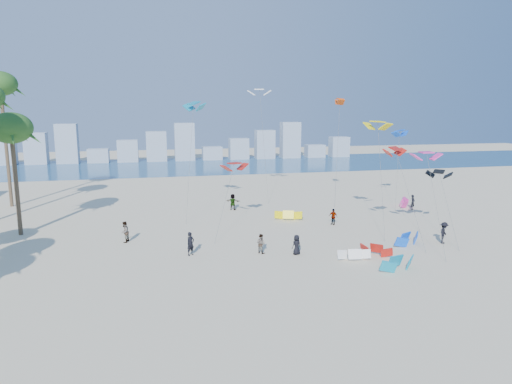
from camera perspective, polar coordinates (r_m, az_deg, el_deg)
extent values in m
plane|color=beige|center=(26.47, 1.35, -16.17)|extent=(220.00, 220.00, 0.00)
plane|color=navy|center=(95.86, -9.17, 3.20)|extent=(220.00, 220.00, 0.00)
imported|color=black|center=(37.95, -8.09, -6.35)|extent=(0.84, 0.78, 1.93)
imported|color=gray|center=(38.16, 0.59, -6.38)|extent=(0.98, 1.00, 1.63)
imported|color=black|center=(37.94, 5.04, -6.51)|extent=(0.94, 0.78, 1.65)
imported|color=gray|center=(47.91, 9.50, -3.02)|extent=(0.92, 1.00, 1.65)
imported|color=black|center=(43.96, 22.20, -4.70)|extent=(1.39, 1.37, 1.92)
imported|color=gray|center=(53.99, -2.88, -1.23)|extent=(1.81, 1.37, 1.90)
imported|color=black|center=(57.01, 18.80, -1.21)|extent=(0.78, 0.72, 1.79)
imported|color=gray|center=(42.71, -15.92, -4.77)|extent=(1.01, 1.12, 1.89)
cylinder|color=#595959|center=(43.16, -3.85, -1.14)|extent=(2.87, 5.64, 6.44)
cylinder|color=#595959|center=(43.97, 15.22, 1.43)|extent=(0.85, 4.07, 10.51)
cylinder|color=#595959|center=(40.66, 21.33, -1.42)|extent=(1.30, 5.62, 8.02)
cylinder|color=#595959|center=(49.09, -8.17, 3.65)|extent=(1.45, 3.89, 12.29)
cylinder|color=#595959|center=(54.92, 10.00, 4.59)|extent=(1.55, 3.03, 12.83)
cylinder|color=#595959|center=(44.51, 22.68, -1.94)|extent=(1.63, 5.92, 5.89)
cylinder|color=#595959|center=(58.28, 0.99, 5.69)|extent=(0.43, 3.30, 14.07)
cylinder|color=#595959|center=(57.58, 17.08, 2.65)|extent=(2.49, 4.29, 9.04)
cylinder|color=#595959|center=(41.84, 18.50, -0.79)|extent=(0.44, 5.16, 8.21)
cylinder|color=brown|center=(48.08, -27.53, 1.06)|extent=(0.40, 0.40, 10.01)
ellipsoid|color=#2F5C20|center=(47.63, -28.03, 7.00)|extent=(3.80, 3.80, 2.85)
cylinder|color=brown|center=(62.45, -28.48, 4.98)|extent=(0.40, 0.40, 14.55)
ellipsoid|color=#2F5C20|center=(62.34, -29.07, 11.63)|extent=(3.80, 3.80, 2.85)
cube|color=#9EADBF|center=(109.56, -28.65, 4.21)|extent=(4.40, 3.00, 4.80)
cube|color=#9EADBF|center=(107.95, -25.52, 4.88)|extent=(4.40, 3.00, 6.60)
cube|color=#9EADBF|center=(106.69, -22.30, 5.55)|extent=(4.40, 3.00, 8.40)
cube|color=#9EADBF|center=(106.07, -18.89, 4.28)|extent=(4.40, 3.00, 3.00)
cube|color=#9EADBF|center=(105.50, -15.56, 4.92)|extent=(4.40, 3.00, 4.80)
cube|color=#9EADBF|center=(105.30, -12.20, 5.54)|extent=(4.40, 3.00, 6.60)
cube|color=#9EADBF|center=(105.47, -8.83, 6.15)|extent=(4.40, 3.00, 8.40)
cube|color=#9EADBF|center=(106.31, -5.44, 4.80)|extent=(4.40, 3.00, 3.00)
cube|color=#9EADBF|center=(107.18, -2.15, 5.37)|extent=(4.40, 3.00, 4.80)
cube|color=#9EADBF|center=(108.41, 1.09, 5.91)|extent=(4.40, 3.00, 6.60)
cube|color=#9EADBF|center=(109.98, 4.25, 6.42)|extent=(4.40, 3.00, 8.40)
cube|color=#9EADBF|center=(112.16, 7.27, 5.06)|extent=(4.40, 3.00, 3.00)
cube|color=#9EADBF|center=(114.34, 10.22, 5.53)|extent=(4.40, 3.00, 4.80)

